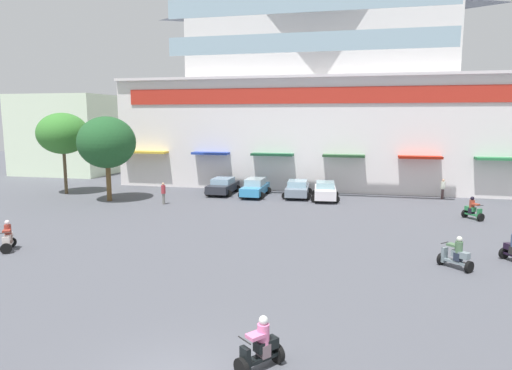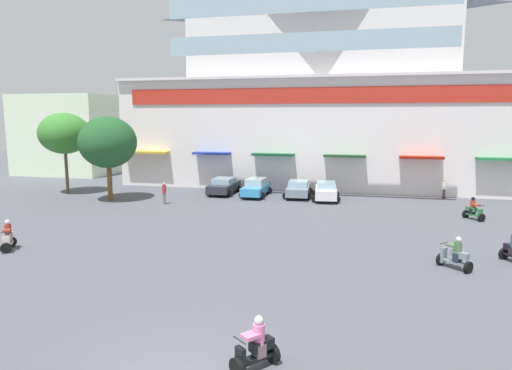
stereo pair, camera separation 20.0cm
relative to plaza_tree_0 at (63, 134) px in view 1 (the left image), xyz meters
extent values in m
plane|color=#51535B|center=(20.51, -11.36, -5.19)|extent=(128.00, 128.00, 0.00)
cube|color=white|center=(20.51, 12.38, -0.23)|extent=(36.95, 13.49, 9.93)
cube|color=white|center=(20.51, 13.05, 8.22)|extent=(24.16, 12.14, 6.96)
pyramid|color=slate|center=(20.51, 13.05, 12.85)|extent=(24.65, 12.41, 2.31)
cube|color=red|center=(20.51, 5.58, 3.24)|extent=(33.99, 0.12, 1.37)
cube|color=silver|center=(20.51, 5.54, 4.86)|extent=(36.95, 0.70, 0.24)
cube|color=gold|center=(4.88, 5.09, -1.87)|extent=(4.56, 1.10, 0.20)
cube|color=#233C98|center=(11.47, 5.09, -1.87)|extent=(3.39, 1.10, 0.20)
cube|color=#266742|center=(17.19, 5.09, -1.87)|extent=(3.72, 1.10, 0.20)
cube|color=#34643A|center=(23.38, 5.09, -1.87)|extent=(3.53, 1.10, 0.20)
cube|color=red|center=(29.56, 5.09, -1.87)|extent=(3.43, 1.10, 0.20)
cube|color=#26713F|center=(35.81, 5.09, -1.87)|extent=(4.15, 1.10, 0.20)
cube|color=#99B7C6|center=(20.51, 0.20, 6.83)|extent=(21.26, 0.08, 1.39)
cube|color=#99B7C6|center=(20.51, 0.20, 9.61)|extent=(21.26, 0.08, 1.39)
cube|color=silver|center=(-8.64, 13.51, -0.65)|extent=(10.61, 9.49, 9.09)
cylinder|color=brown|center=(0.00, 0.00, -3.33)|extent=(0.27, 0.27, 3.72)
ellipsoid|color=#397E30|center=(0.00, 0.00, 0.01)|extent=(4.25, 4.26, 3.50)
cylinder|color=brown|center=(5.43, -2.14, -3.64)|extent=(0.38, 0.38, 3.11)
ellipsoid|color=#215429|center=(5.43, -2.14, -0.56)|extent=(4.37, 4.72, 4.03)
cube|color=#282B32|center=(13.30, 2.93, -4.59)|extent=(1.83, 4.36, 0.66)
cube|color=#92B4CD|center=(13.30, 2.93, -4.03)|extent=(1.57, 2.18, 0.47)
cylinder|color=black|center=(12.38, 4.28, -4.89)|extent=(0.60, 0.17, 0.60)
cylinder|color=black|center=(14.20, 4.29, -4.89)|extent=(0.60, 0.17, 0.60)
cylinder|color=black|center=(12.39, 1.58, -4.89)|extent=(0.60, 0.17, 0.60)
cylinder|color=black|center=(14.21, 1.59, -4.89)|extent=(0.60, 0.17, 0.60)
cube|color=#378EC7|center=(16.26, 2.47, -4.59)|extent=(1.65, 4.42, 0.66)
cube|color=#A3BAC0|center=(16.26, 2.47, -3.97)|extent=(1.41, 2.21, 0.57)
cylinder|color=black|center=(15.44, 3.84, -4.89)|extent=(0.60, 0.17, 0.60)
cylinder|color=black|center=(17.07, 3.84, -4.89)|extent=(0.60, 0.17, 0.60)
cylinder|color=black|center=(15.45, 1.10, -4.89)|extent=(0.60, 0.17, 0.60)
cylinder|color=black|center=(17.08, 1.11, -4.89)|extent=(0.60, 0.17, 0.60)
cube|color=gray|center=(19.77, 2.87, -4.60)|extent=(2.06, 4.27, 0.65)
cube|color=#90B3C4|center=(19.77, 2.87, -4.04)|extent=(1.67, 2.18, 0.47)
cylinder|color=black|center=(18.79, 4.09, -4.89)|extent=(0.61, 0.21, 0.60)
cylinder|color=black|center=(20.56, 4.22, -4.89)|extent=(0.61, 0.21, 0.60)
cylinder|color=black|center=(18.98, 1.52, -4.89)|extent=(0.61, 0.21, 0.60)
cylinder|color=black|center=(20.75, 1.65, -4.89)|extent=(0.61, 0.21, 0.60)
cube|color=white|center=(22.12, 1.98, -4.54)|extent=(1.99, 4.03, 0.75)
cube|color=#8DB5BD|center=(22.12, 1.98, -3.94)|extent=(1.58, 2.07, 0.46)
cylinder|color=black|center=(21.19, 3.11, -4.89)|extent=(0.61, 0.22, 0.60)
cylinder|color=black|center=(22.82, 3.25, -4.89)|extent=(0.61, 0.22, 0.60)
cylinder|color=black|center=(21.41, 0.70, -4.89)|extent=(0.61, 0.22, 0.60)
cylinder|color=black|center=(23.04, 0.85, -4.89)|extent=(0.61, 0.22, 0.60)
cylinder|color=black|center=(32.38, -3.31, -4.93)|extent=(0.51, 0.42, 0.52)
cylinder|color=black|center=(31.65, -2.29, -4.93)|extent=(0.51, 0.42, 0.52)
cube|color=#2A7B45|center=(32.01, -2.80, -4.87)|extent=(0.87, 1.06, 0.10)
cube|color=#2A7B45|center=(31.88, -2.62, -4.52)|extent=(0.65, 0.74, 0.28)
cube|color=#2A7B45|center=(32.31, -3.20, -4.72)|extent=(0.34, 0.30, 0.66)
cylinder|color=black|center=(32.32, -3.22, -4.18)|extent=(0.44, 0.33, 0.04)
cube|color=black|center=(31.94, -2.70, -4.64)|extent=(0.42, 0.41, 0.36)
cylinder|color=#9F3E2A|center=(31.94, -2.70, -4.20)|extent=(0.45, 0.45, 0.53)
sphere|color=black|center=(31.94, -2.70, -3.82)|extent=(0.25, 0.25, 0.25)
cube|color=#9F3E2A|center=(32.10, -2.92, -4.17)|extent=(0.53, 0.56, 0.10)
cylinder|color=black|center=(21.98, -23.56, -4.93)|extent=(0.49, 0.44, 0.52)
cylinder|color=black|center=(22.73, -22.65, -4.93)|extent=(0.49, 0.44, 0.52)
cube|color=black|center=(22.35, -23.11, -4.87)|extent=(0.88, 0.98, 0.10)
cube|color=black|center=(22.49, -22.94, -4.55)|extent=(0.65, 0.70, 0.28)
cube|color=black|center=(22.05, -23.47, -4.73)|extent=(0.34, 0.31, 0.63)
cylinder|color=black|center=(22.04, -23.49, -4.21)|extent=(0.42, 0.36, 0.04)
cube|color=slate|center=(22.43, -23.02, -4.67)|extent=(0.43, 0.42, 0.36)
cylinder|color=pink|center=(22.43, -23.02, -4.22)|extent=(0.45, 0.45, 0.53)
sphere|color=silver|center=(22.43, -23.02, -3.84)|extent=(0.25, 0.25, 0.25)
cube|color=pink|center=(22.26, -23.22, -4.20)|extent=(0.54, 0.56, 0.10)
cylinder|color=black|center=(8.11, -15.97, -4.93)|extent=(0.52, 0.39, 0.52)
cylinder|color=black|center=(7.51, -14.97, -4.93)|extent=(0.52, 0.39, 0.52)
cube|color=silver|center=(7.81, -15.47, -4.87)|extent=(0.77, 1.03, 0.10)
cube|color=silver|center=(7.70, -15.29, -4.51)|extent=(0.59, 0.72, 0.28)
cube|color=silver|center=(8.05, -15.87, -4.71)|extent=(0.35, 0.28, 0.66)
cylinder|color=black|center=(8.06, -15.89, -4.17)|extent=(0.46, 0.30, 0.04)
cube|color=#7D6459|center=(7.75, -15.37, -4.63)|extent=(0.42, 0.40, 0.36)
cylinder|color=#95362B|center=(7.75, -15.37, -4.18)|extent=(0.44, 0.44, 0.56)
sphere|color=silver|center=(7.75, -15.37, -3.79)|extent=(0.25, 0.25, 0.25)
cube|color=#95362B|center=(7.88, -15.59, -4.15)|extent=(0.52, 0.55, 0.10)
cylinder|color=black|center=(28.48, -12.89, -4.93)|extent=(0.46, 0.48, 0.52)
cylinder|color=black|center=(29.45, -13.81, -4.93)|extent=(0.46, 0.48, 0.52)
cube|color=gray|center=(28.96, -13.35, -4.87)|extent=(1.04, 1.01, 0.10)
cube|color=gray|center=(29.14, -13.52, -4.49)|extent=(0.75, 0.73, 0.28)
cube|color=gray|center=(28.58, -12.99, -4.70)|extent=(0.32, 0.33, 0.68)
cylinder|color=black|center=(28.56, -12.97, -4.15)|extent=(0.38, 0.40, 0.04)
cube|color=#222A3A|center=(29.06, -13.44, -4.61)|extent=(0.42, 0.42, 0.36)
cylinder|color=#4B6C4B|center=(29.06, -13.44, -4.18)|extent=(0.45, 0.45, 0.50)
sphere|color=silver|center=(29.06, -13.44, -3.82)|extent=(0.25, 0.25, 0.25)
cube|color=#4B6C4B|center=(28.85, -13.24, -4.16)|extent=(0.55, 0.55, 0.10)
cylinder|color=black|center=(31.49, -11.32, -4.93)|extent=(0.52, 0.38, 0.52)
cube|color=black|center=(31.70, -11.68, -4.52)|extent=(0.63, 0.78, 0.28)
cylinder|color=slate|center=(10.27, -2.57, -4.77)|extent=(0.29, 0.29, 0.84)
cylinder|color=#A13038|center=(10.27, -2.57, -4.04)|extent=(0.46, 0.46, 0.63)
sphere|color=tan|center=(10.27, -2.57, -3.62)|extent=(0.21, 0.21, 0.21)
cylinder|color=#513B3C|center=(31.39, 4.76, -4.79)|extent=(0.28, 0.28, 0.80)
cylinder|color=silver|center=(31.39, 4.76, -4.08)|extent=(0.46, 0.46, 0.62)
sphere|color=tan|center=(31.39, 4.76, -3.67)|extent=(0.21, 0.21, 0.21)
camera|label=1|loc=(24.74, -33.87, 1.40)|focal=31.64mm
camera|label=2|loc=(24.94, -33.82, 1.40)|focal=31.64mm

